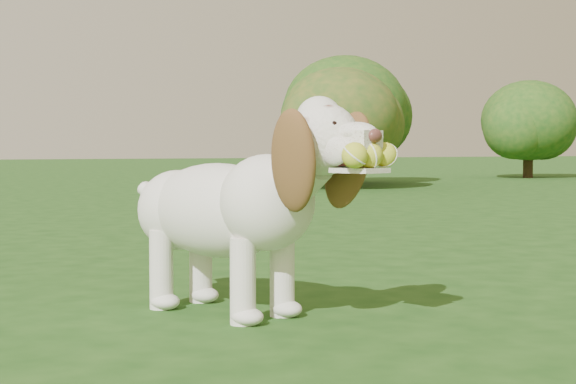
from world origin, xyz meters
name	(u,v)px	position (x,y,z in m)	size (l,w,h in m)	color
ground	(181,297)	(0.00, 0.00, 0.00)	(80.00, 80.00, 0.00)	#184012
dog	(239,202)	(0.08, -0.48, 0.43)	(0.76, 1.20, 0.81)	white
shrub_f	(345,108)	(5.85, 9.80, 1.28)	(2.10, 2.10, 2.18)	#382314
shrub_d	(340,118)	(4.88, 8.06, 1.06)	(1.74, 1.74, 1.80)	#382314
shrub_h	(529,121)	(10.42, 10.64, 1.15)	(1.89, 1.89, 1.95)	#382314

